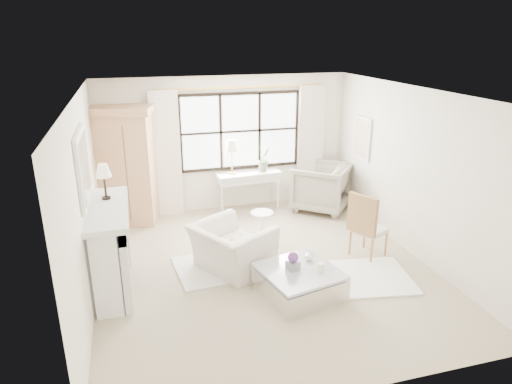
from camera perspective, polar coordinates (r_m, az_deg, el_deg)
floor at (r=7.25m, az=1.04°, el=-9.42°), size 5.50×5.50×0.00m
ceiling at (r=6.39m, az=1.19°, el=12.28°), size 5.50×5.50×0.00m
wall_back at (r=9.26m, az=-3.81°, el=6.01°), size 5.00×0.00×5.00m
wall_front at (r=4.36m, az=11.72°, el=-10.51°), size 5.00×0.00×5.00m
wall_left at (r=6.48m, az=-20.59°, el=-1.22°), size 0.00×5.50×5.50m
wall_right at (r=7.77m, az=19.08°, el=2.30°), size 0.00×5.50×5.50m
window_pane at (r=9.26m, az=-1.99°, el=7.61°), size 2.40×0.02×1.50m
window_frame at (r=9.25m, az=-1.97°, el=7.60°), size 2.50×0.04×1.50m
curtain_rod at (r=9.06m, az=-1.96°, el=12.93°), size 3.30×0.04×0.04m
curtain_left at (r=9.03m, az=-11.15°, el=4.58°), size 0.55×0.10×2.47m
curtain_right at (r=9.72m, az=6.82°, el=5.86°), size 0.55×0.10×2.47m
fireplace at (r=6.72m, az=-17.96°, el=-6.66°), size 0.58×1.66×1.26m
mirror_frame at (r=6.33m, az=-20.85°, el=2.96°), size 0.05×1.15×0.95m
mirror_glass at (r=6.32m, az=-20.58°, el=2.98°), size 0.02×1.00×0.80m
art_frame at (r=9.10m, az=13.11°, el=6.59°), size 0.04×0.62×0.82m
art_canvas at (r=9.09m, az=13.00°, el=6.58°), size 0.01×0.52×0.72m
mantel_lamp at (r=6.66m, az=-18.54°, el=2.36°), size 0.22×0.22×0.51m
armoire at (r=8.85m, az=-15.93°, el=3.24°), size 1.27×0.97×2.24m
console_table at (r=9.37m, az=-0.95°, el=0.14°), size 1.33×0.54×0.80m
console_lamp at (r=9.03m, az=-3.07°, el=5.72°), size 0.28×0.28×0.69m
orchid_plant at (r=9.25m, az=1.04°, el=4.12°), size 0.34×0.32×0.50m
side_table at (r=8.06m, az=0.76°, el=-3.69°), size 0.40×0.40×0.51m
rug_left at (r=7.30m, az=-3.73°, el=-9.12°), size 1.65×1.24×0.03m
rug_right at (r=7.12m, az=12.83°, el=-10.38°), size 1.65×1.34×0.03m
club_armchair at (r=7.05m, az=-3.01°, el=-6.98°), size 1.40×1.45×0.72m
wingback_chair at (r=9.44m, az=8.13°, el=0.63°), size 1.48×1.48×0.97m
french_chair at (r=7.69m, az=13.76°, el=-5.63°), size 0.65×0.65×1.08m
coffee_table at (r=6.53m, az=5.39°, el=-11.15°), size 1.20×1.20×0.38m
planter_box at (r=6.41m, az=4.62°, el=-9.16°), size 0.19×0.19×0.12m
planter_flowers at (r=6.35m, az=4.66°, el=-8.12°), size 0.15×0.15×0.15m
pillar_candle at (r=6.41m, az=8.06°, el=-9.28°), size 0.09×0.09×0.12m
coffee_vase at (r=6.67m, az=6.66°, el=-7.87°), size 0.15×0.15×0.15m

